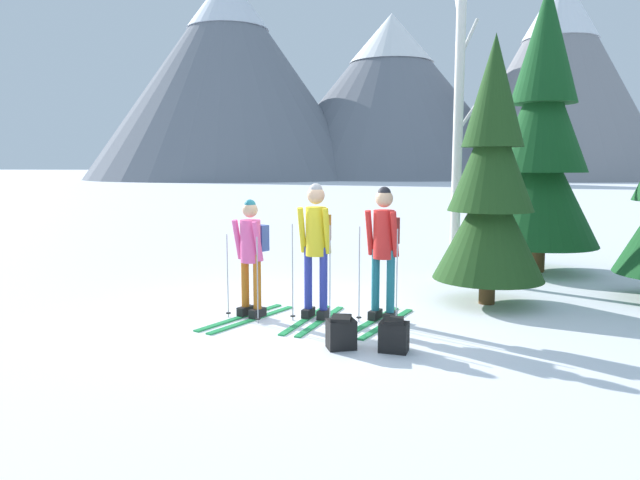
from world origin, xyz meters
TOP-DOWN VIEW (x-y plane):
  - ground_plane at (0.00, 0.00)m, footprint 400.00×400.00m
  - skier_in_pink at (-0.79, -0.07)m, footprint 1.05×1.67m
  - skier_in_yellow at (0.11, -0.04)m, footprint 0.68×1.65m
  - skier_in_red at (1.03, -0.04)m, footprint 0.91×1.68m
  - pine_tree_near at (2.58, 1.19)m, footprint 1.66×1.66m
  - pine_tree_mid at (3.95, 4.12)m, footprint 2.29×2.29m
  - birch_tree_tall at (2.26, 3.11)m, footprint 0.49×0.72m
  - backpack_on_snow_front at (0.58, -1.30)m, footprint 0.38×0.34m
  - backpack_on_snow_beside at (1.19, -1.33)m, footprint 0.36×0.29m
  - mountain_ridge_distant at (-5.09, 79.79)m, footprint 81.43×48.93m

SIDE VIEW (x-z plane):
  - ground_plane at x=0.00m, z-range 0.00..0.00m
  - backpack_on_snow_front at x=0.58m, z-range 0.00..0.38m
  - backpack_on_snow_beside at x=1.19m, z-range 0.00..0.38m
  - skier_in_pink at x=-0.79m, z-range 0.09..1.74m
  - skier_in_red at x=1.03m, z-range 0.13..1.96m
  - skier_in_yellow at x=0.11m, z-range 0.14..2.01m
  - pine_tree_near at x=2.58m, z-range -0.17..3.84m
  - pine_tree_mid at x=3.95m, z-range -0.24..5.30m
  - birch_tree_tall at x=2.26m, z-range 0.09..5.52m
  - mountain_ridge_distant at x=-5.09m, z-range -0.67..28.42m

